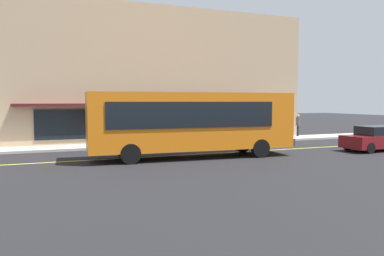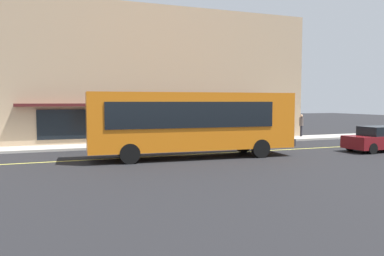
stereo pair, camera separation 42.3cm
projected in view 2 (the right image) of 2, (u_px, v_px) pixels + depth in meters
ground at (224, 153)px, 22.11m from camera, size 120.00×120.00×0.00m
sidewalk at (193, 142)px, 27.05m from camera, size 80.00×2.44×0.15m
lane_centre_stripe at (224, 153)px, 22.11m from camera, size 36.00×0.16×0.01m
storefront_building at (139, 78)px, 30.78m from camera, size 25.80×8.92×10.00m
bus at (193, 121)px, 20.17m from camera, size 11.26×3.17×3.50m
traffic_light at (231, 108)px, 27.37m from camera, size 0.30×0.52×3.20m
car_maroon at (379, 139)px, 22.85m from camera, size 4.37×2.01×1.52m
pedestrian_mid_block at (301, 123)px, 30.89m from camera, size 0.34×0.34×1.81m
pedestrian_near_storefront at (283, 126)px, 29.38m from camera, size 0.34×0.34×1.59m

